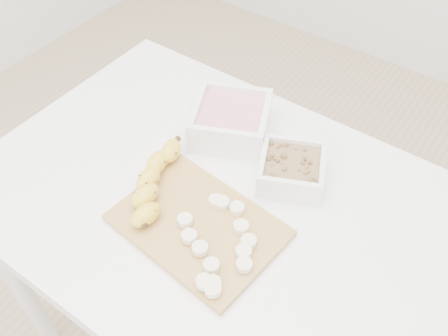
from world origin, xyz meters
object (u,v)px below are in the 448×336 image
Objects in this scene: bowl_granola at (291,169)px; table at (216,224)px; bowl_yogurt at (231,120)px; cutting_board at (198,225)px; banana at (155,182)px.

table is at bearing -127.57° from bowl_granola.
cutting_board is at bearing -68.10° from bowl_yogurt.
table is at bearing 19.09° from banana.
bowl_yogurt is (-0.08, 0.17, 0.14)m from table.
cutting_board is (-0.08, -0.21, -0.02)m from bowl_granola.
cutting_board is (0.10, -0.26, -0.03)m from bowl_yogurt.
table is 0.21m from bowl_granola.
cutting_board is 0.13m from banana.
cutting_board is at bearing -110.84° from bowl_granola.
banana is at bearing -148.47° from table.
banana is (-0.02, -0.24, -0.00)m from bowl_yogurt.
table is at bearing -64.23° from bowl_yogurt.
table is 0.24m from bowl_yogurt.
table is 4.56× the size of bowl_yogurt.
bowl_yogurt is 0.96× the size of banana.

